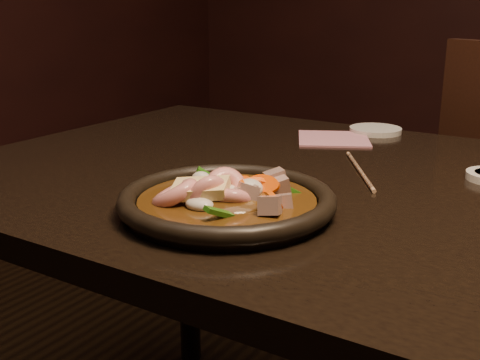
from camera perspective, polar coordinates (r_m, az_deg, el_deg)
The scene contains 6 objects.
table at distance 1.00m, azimuth 15.24°, elevation -5.26°, with size 1.60×0.90×0.75m.
plate at distance 0.84m, azimuth -1.24°, elevation -2.08°, with size 0.31×0.31×0.03m.
stirfry at distance 0.84m, azimuth -1.32°, elevation -1.67°, with size 0.19×0.19×0.07m.
saucer_left at distance 1.39m, azimuth 12.72°, elevation 4.64°, with size 0.12×0.12×0.01m, color silver.
chopsticks at distance 1.06m, azimuth 11.29°, elevation 0.90°, with size 0.13×0.21×0.01m.
napkin at distance 1.30m, azimuth 8.85°, elevation 3.88°, with size 0.15×0.15×0.00m, color #B6707F.
Camera 1 is at (0.26, -0.89, 1.04)m, focal length 45.00 mm.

